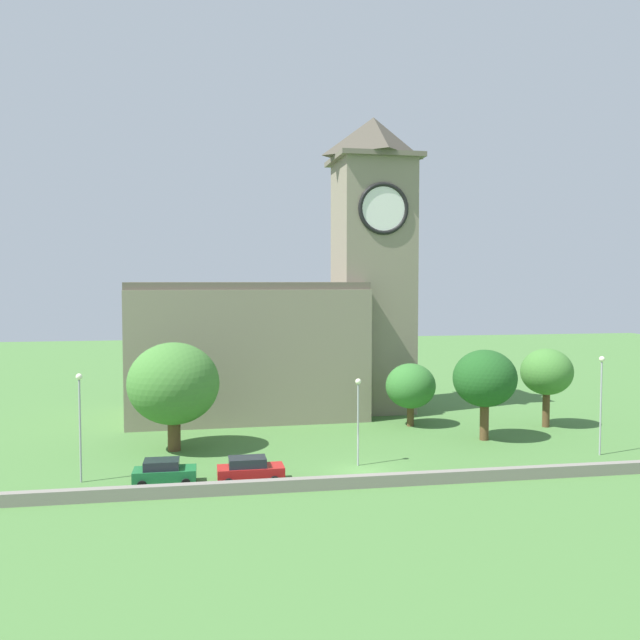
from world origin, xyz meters
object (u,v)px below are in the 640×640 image
(streetlamp_west_mid, at_px, (358,407))
(tree_churchyard, at_px, (173,384))
(car_green, at_px, (164,472))
(streetlamp_west_end, at_px, (80,411))
(tree_riverside_east, at_px, (547,372))
(streetlamp_central, at_px, (601,390))
(tree_by_tower, at_px, (411,386))
(church, at_px, (286,321))
(car_red, at_px, (250,470))
(tree_riverside_west, at_px, (485,379))

(streetlamp_west_mid, bearing_deg, tree_churchyard, 153.41)
(car_green, relative_size, streetlamp_west_end, 0.56)
(streetlamp_west_end, height_order, tree_riverside_east, streetlamp_west_end)
(streetlamp_central, relative_size, tree_by_tower, 1.32)
(tree_by_tower, relative_size, tree_churchyard, 0.68)
(church, distance_m, car_green, 27.52)
(car_green, distance_m, streetlamp_west_end, 7.14)
(streetlamp_west_end, height_order, streetlamp_central, streetlamp_central)
(car_red, height_order, streetlamp_west_end, streetlamp_west_end)
(streetlamp_central, relative_size, tree_riverside_east, 1.06)
(car_green, xyz_separation_m, tree_churchyard, (0.30, 9.28, 4.62))
(tree_riverside_east, relative_size, tree_by_tower, 1.24)
(tree_riverside_west, xyz_separation_m, tree_by_tower, (-4.62, 6.53, -1.52))
(streetlamp_west_mid, bearing_deg, tree_riverside_east, 26.15)
(streetlamp_west_mid, height_order, streetlamp_central, streetlamp_central)
(church, height_order, streetlamp_west_end, church)
(tree_riverside_west, bearing_deg, car_green, -162.34)
(tree_riverside_west, distance_m, tree_churchyard, 26.41)
(church, height_order, tree_riverside_west, church)
(church, relative_size, tree_riverside_west, 3.93)
(car_red, height_order, tree_riverside_west, tree_riverside_west)
(car_green, distance_m, car_red, 5.80)
(streetlamp_central, distance_m, tree_riverside_east, 10.40)
(car_red, xyz_separation_m, tree_churchyard, (-5.47, 9.76, 4.60))
(tree_riverside_east, bearing_deg, car_red, -155.79)
(church, height_order, car_red, church)
(streetlamp_central, height_order, tree_riverside_west, streetlamp_central)
(car_red, distance_m, tree_riverside_west, 23.20)
(streetlamp_west_end, bearing_deg, streetlamp_central, 0.94)
(church, bearing_deg, streetlamp_west_mid, -82.34)
(church, relative_size, car_green, 7.33)
(streetlamp_west_mid, relative_size, streetlamp_central, 0.83)
(car_green, xyz_separation_m, tree_riverside_west, (26.70, 8.50, 4.48))
(streetlamp_west_mid, bearing_deg, tree_riverside_west, 25.78)
(tree_riverside_west, height_order, tree_churchyard, tree_churchyard)
(tree_churchyard, bearing_deg, tree_by_tower, 14.81)
(streetlamp_west_mid, xyz_separation_m, tree_by_tower, (8.03, 12.64, -0.60))
(streetlamp_west_end, bearing_deg, tree_churchyard, 52.64)
(streetlamp_west_mid, height_order, tree_by_tower, streetlamp_west_mid)
(car_red, relative_size, tree_churchyard, 0.52)
(church, relative_size, streetlamp_west_mid, 4.72)
(car_red, height_order, streetlamp_west_mid, streetlamp_west_mid)
(car_green, relative_size, streetlamp_west_mid, 0.64)
(streetlamp_central, bearing_deg, tree_churchyard, 167.91)
(tree_riverside_west, bearing_deg, streetlamp_west_mid, -154.22)
(church, distance_m, streetlamp_west_end, 28.17)
(streetlamp_central, bearing_deg, car_red, -174.67)
(streetlamp_west_mid, xyz_separation_m, tree_churchyard, (-13.75, 6.88, 1.06))
(streetlamp_west_end, bearing_deg, tree_riverside_west, 12.24)
(church, bearing_deg, car_green, -115.42)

